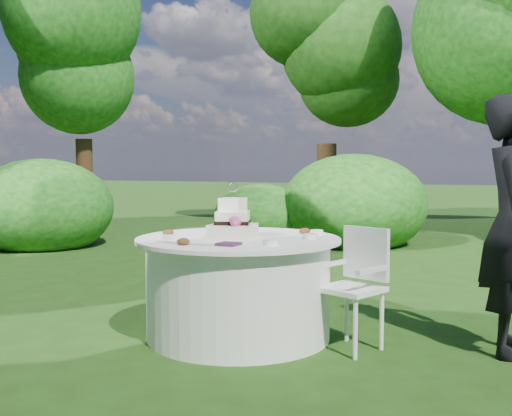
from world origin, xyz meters
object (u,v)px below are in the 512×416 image
(table, at_px, (238,287))
(cake, at_px, (233,223))
(napkins, at_px, (228,244))
(chair, at_px, (357,277))

(table, xyz_separation_m, cake, (-0.04, -0.02, 0.50))
(napkins, relative_size, chair, 0.16)
(table, relative_size, cake, 3.65)
(cake, height_order, chair, cake)
(table, distance_m, chair, 0.92)
(table, height_order, chair, chair)
(cake, bearing_deg, chair, 8.02)
(napkins, distance_m, table, 0.61)
(chair, bearing_deg, napkins, -143.77)
(cake, bearing_deg, napkins, -66.08)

